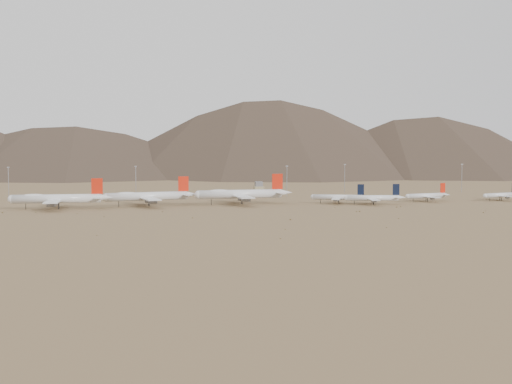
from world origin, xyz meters
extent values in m
plane|color=#91704B|center=(0.00, 0.00, 0.00)|extent=(3000.00, 3000.00, 0.00)
cylinder|color=silver|center=(-125.89, 25.28, 7.00)|extent=(57.73, 7.69, 5.95)
sphere|color=silver|center=(-154.66, 26.15, 7.00)|extent=(5.83, 5.83, 5.83)
cone|color=silver|center=(-93.66, 24.31, 7.45)|extent=(10.52, 5.67, 5.35)
cube|color=silver|center=(-127.04, 25.32, 6.11)|extent=(10.80, 53.03, 0.74)
cube|color=silver|center=(-98.26, 24.45, 7.60)|extent=(5.79, 20.20, 0.36)
cube|color=red|center=(-99.41, 24.48, 15.26)|extent=(7.50, 0.76, 10.56)
cylinder|color=black|center=(-146.03, 25.89, 2.02)|extent=(0.38, 0.38, 4.03)
cylinder|color=black|center=(-124.69, 26.74, 2.02)|extent=(0.48, 0.48, 4.03)
cylinder|color=black|center=(-124.78, 23.76, 2.02)|extent=(0.48, 0.48, 4.03)
ellipsoid|color=silver|center=(-140.85, 25.74, 8.64)|extent=(18.55, 5.02, 3.57)
cylinder|color=slate|center=(-126.72, 35.87, 4.64)|extent=(5.84, 2.85, 2.68)
cylinder|color=slate|center=(-127.36, 14.77, 4.64)|extent=(5.84, 2.85, 2.68)
cylinder|color=slate|center=(-126.43, 45.37, 4.64)|extent=(5.84, 2.85, 2.68)
cylinder|color=slate|center=(-127.64, 5.27, 4.64)|extent=(5.84, 2.85, 2.68)
cylinder|color=silver|center=(-65.58, 36.53, 6.99)|extent=(57.41, 17.61, 5.93)
sphere|color=silver|center=(-93.68, 30.63, 6.99)|extent=(5.81, 5.81, 5.81)
cone|color=silver|center=(-34.11, 43.14, 7.43)|extent=(11.21, 7.35, 5.34)
cube|color=silver|center=(-66.71, 36.29, 6.10)|extent=(19.81, 53.40, 0.74)
cube|color=silver|center=(-38.61, 42.19, 7.58)|extent=(9.17, 20.64, 0.36)
cube|color=red|center=(-39.73, 41.96, 15.22)|extent=(7.42, 2.06, 10.53)
cylinder|color=black|center=(-85.25, 32.40, 2.01)|extent=(0.38, 0.38, 4.02)
cylinder|color=black|center=(-64.76, 38.22, 2.01)|extent=(0.48, 0.48, 4.02)
cylinder|color=black|center=(-64.15, 35.31, 2.01)|extent=(0.48, 0.48, 4.02)
ellipsoid|color=silver|center=(-80.19, 33.46, 8.62)|extent=(18.90, 8.13, 3.56)
cylinder|color=slate|center=(-68.87, 46.59, 4.63)|extent=(6.17, 3.79, 2.67)
cylinder|color=slate|center=(-64.54, 25.99, 4.63)|extent=(6.17, 3.79, 2.67)
cylinder|color=slate|center=(-70.82, 55.87, 4.63)|extent=(6.17, 3.79, 2.67)
cylinder|color=slate|center=(-62.60, 16.72, 4.63)|extent=(6.17, 3.79, 2.67)
cylinder|color=silver|center=(1.06, 40.07, 7.43)|extent=(61.37, 11.21, 6.31)
sphere|color=silver|center=(-29.37, 37.61, 7.43)|extent=(6.18, 6.18, 6.18)
cone|color=silver|center=(35.14, 42.83, 7.90)|extent=(11.41, 6.55, 5.68)
cube|color=silver|center=(-0.16, 39.97, 6.48)|extent=(14.25, 56.57, 0.79)
cube|color=silver|center=(30.27, 42.43, 8.06)|extent=(7.19, 21.64, 0.38)
cube|color=red|center=(29.05, 42.33, 16.18)|extent=(7.96, 1.21, 11.19)
cylinder|color=black|center=(-20.24, 38.35, 2.14)|extent=(0.41, 0.41, 4.27)
cylinder|color=black|center=(2.15, 41.74, 2.14)|extent=(0.51, 0.51, 4.27)
cylinder|color=black|center=(2.40, 38.59, 2.14)|extent=(0.51, 0.51, 4.27)
ellipsoid|color=silver|center=(-14.77, 38.79, 9.16)|extent=(19.86, 6.29, 3.79)
cylinder|color=slate|center=(-1.06, 51.13, 4.92)|extent=(6.31, 3.32, 2.84)
cylinder|color=slate|center=(0.74, 28.81, 4.92)|extent=(6.31, 3.32, 2.84)
cylinder|color=slate|center=(-1.87, 61.17, 4.92)|extent=(6.31, 3.32, 2.84)
cylinder|color=slate|center=(1.55, 18.77, 4.92)|extent=(6.31, 3.32, 2.84)
cylinder|color=silver|center=(72.21, 32.89, 4.64)|extent=(35.14, 16.47, 3.92)
sphere|color=silver|center=(55.34, 39.29, 4.64)|extent=(3.84, 3.84, 3.84)
cone|color=silver|center=(91.11, 25.72, 4.94)|extent=(7.33, 5.60, 3.53)
cube|color=silver|center=(71.54, 33.15, 4.05)|extent=(16.37, 30.98, 0.49)
cube|color=silver|center=(88.41, 26.74, 5.03)|extent=(7.21, 12.15, 0.24)
cube|color=black|center=(87.74, 27.00, 10.47)|extent=(4.51, 1.99, 7.74)
cylinder|color=black|center=(60.40, 37.37, 1.34)|extent=(0.41, 0.41, 2.68)
cylinder|color=black|center=(73.24, 33.55, 1.34)|extent=(0.52, 0.52, 2.68)
cylinder|color=black|center=(72.54, 31.72, 1.34)|extent=(0.52, 0.52, 2.68)
cylinder|color=slate|center=(74.61, 41.25, 3.08)|extent=(4.00, 2.93, 1.76)
cylinder|color=slate|center=(68.47, 25.04, 3.08)|extent=(4.00, 2.93, 1.76)
cylinder|color=silver|center=(94.16, 19.99, 4.80)|extent=(37.52, 9.02, 4.05)
sphere|color=silver|center=(75.67, 22.50, 4.80)|extent=(3.97, 3.97, 3.97)
cone|color=silver|center=(114.87, 17.19, 5.10)|extent=(7.15, 4.52, 3.65)
cube|color=silver|center=(93.42, 20.09, 4.19)|extent=(10.21, 32.50, 0.51)
cube|color=silver|center=(111.91, 17.59, 5.20)|extent=(4.96, 12.50, 0.24)
cube|color=black|center=(111.17, 17.69, 10.82)|extent=(4.86, 1.01, 8.00)
cylinder|color=black|center=(81.22, 21.75, 1.39)|extent=(0.43, 0.43, 2.77)
cylinder|color=black|center=(95.04, 20.90, 1.39)|extent=(0.53, 0.53, 2.77)
cylinder|color=black|center=(94.76, 18.89, 1.39)|extent=(0.53, 0.53, 2.77)
cylinder|color=slate|center=(94.62, 28.97, 3.19)|extent=(3.94, 2.31, 1.82)
cylinder|color=slate|center=(92.22, 11.22, 3.19)|extent=(3.94, 2.31, 1.82)
cylinder|color=silver|center=(143.29, 37.68, 4.44)|extent=(34.32, 12.60, 3.75)
sphere|color=silver|center=(126.61, 33.19, 4.44)|extent=(3.67, 3.67, 3.67)
cone|color=silver|center=(161.96, 42.71, 4.72)|extent=(6.88, 4.88, 3.37)
cube|color=silver|center=(142.62, 37.50, 3.88)|extent=(13.04, 30.02, 0.47)
cube|color=silver|center=(159.29, 41.99, 4.82)|extent=(5.93, 11.67, 0.22)
cube|color=red|center=(158.62, 41.81, 10.02)|extent=(4.42, 1.49, 7.40)
cylinder|color=black|center=(131.61, 34.53, 1.28)|extent=(0.39, 0.39, 2.57)
cylinder|color=black|center=(143.71, 38.76, 1.28)|extent=(0.49, 0.49, 2.57)
cylinder|color=black|center=(144.20, 36.95, 1.28)|extent=(0.49, 0.49, 2.57)
cylinder|color=slate|center=(140.46, 45.50, 2.95)|extent=(3.77, 2.53, 1.69)
cylinder|color=slate|center=(144.77, 29.50, 2.95)|extent=(3.77, 2.53, 1.69)
cylinder|color=silver|center=(203.74, 36.70, 4.18)|extent=(31.93, 13.84, 3.53)
sphere|color=silver|center=(188.34, 31.45, 4.18)|extent=(3.46, 3.46, 3.46)
cube|color=silver|center=(203.12, 36.49, 3.65)|extent=(13.92, 28.07, 0.44)
cylinder|color=black|center=(192.96, 33.02, 1.21)|extent=(0.37, 0.37, 2.42)
cylinder|color=black|center=(204.07, 37.74, 1.21)|extent=(0.46, 0.46, 2.42)
cylinder|color=black|center=(204.64, 36.07, 1.21)|extent=(0.46, 0.46, 2.42)
cylinder|color=slate|center=(200.60, 43.88, 2.78)|extent=(3.59, 2.55, 1.59)
cylinder|color=slate|center=(205.64, 29.10, 2.78)|extent=(3.59, 2.55, 1.59)
cube|color=tan|center=(30.00, 120.00, 4.00)|extent=(8.00, 8.00, 8.00)
cube|color=slate|center=(30.00, 120.00, 10.00)|extent=(6.00, 6.00, 4.00)
cylinder|color=gray|center=(-170.39, 117.19, 12.50)|extent=(0.50, 0.50, 25.00)
cube|color=gray|center=(-170.39, 117.19, 25.30)|extent=(2.00, 0.60, 0.80)
cylinder|color=gray|center=(-71.80, 121.08, 12.50)|extent=(0.50, 0.50, 25.00)
cube|color=gray|center=(-71.80, 121.08, 25.30)|extent=(2.00, 0.60, 0.80)
cylinder|color=gray|center=(50.83, 105.20, 12.50)|extent=(0.50, 0.50, 25.00)
cube|color=gray|center=(50.83, 105.20, 25.30)|extent=(2.00, 0.60, 0.80)
cylinder|color=gray|center=(112.24, 141.87, 12.50)|extent=(0.50, 0.50, 25.00)
cube|color=gray|center=(112.24, 141.87, 25.30)|extent=(2.00, 0.60, 0.80)
cylinder|color=gray|center=(217.31, 127.32, 12.50)|extent=(0.50, 0.50, 25.00)
cube|color=gray|center=(217.31, 127.32, 25.30)|extent=(2.00, 0.60, 0.80)
ellipsoid|color=brown|center=(106.76, -2.35, 0.31)|extent=(0.73, 0.73, 0.62)
ellipsoid|color=brown|center=(-1.11, -114.15, 0.18)|extent=(0.64, 0.64, 0.36)
ellipsoid|color=brown|center=(76.27, -74.17, 0.25)|extent=(0.58, 0.58, 0.50)
ellipsoid|color=brown|center=(65.26, -30.53, 0.26)|extent=(0.82, 0.82, 0.51)
ellipsoid|color=brown|center=(-57.60, -8.04, 0.28)|extent=(0.63, 0.63, 0.55)
ellipsoid|color=brown|center=(-93.54, -32.57, 0.20)|extent=(0.60, 0.60, 0.41)
ellipsoid|color=brown|center=(12.30, -69.31, 0.36)|extent=(1.10, 1.10, 0.71)
ellipsoid|color=brown|center=(-157.46, 4.21, 0.38)|extent=(1.04, 1.04, 0.75)
ellipsoid|color=brown|center=(52.70, -115.98, 0.25)|extent=(0.57, 0.57, 0.50)
ellipsoid|color=brown|center=(149.52, -40.79, 0.13)|extent=(0.52, 0.52, 0.26)
ellipsoid|color=brown|center=(-136.97, 3.38, 0.19)|extent=(0.69, 0.69, 0.37)
ellipsoid|color=brown|center=(60.35, 0.83, 0.24)|extent=(0.62, 0.62, 0.49)
ellipsoid|color=brown|center=(-110.65, -9.77, 0.15)|extent=(0.52, 0.52, 0.29)
ellipsoid|color=brown|center=(-11.22, -148.09, 0.22)|extent=(0.76, 0.76, 0.44)
ellipsoid|color=brown|center=(67.78, -29.23, 0.30)|extent=(1.06, 1.06, 0.59)
ellipsoid|color=brown|center=(-42.29, -50.41, 0.28)|extent=(0.65, 0.65, 0.57)
ellipsoid|color=brown|center=(102.95, -4.27, 0.26)|extent=(1.03, 1.03, 0.52)
ellipsoid|color=brown|center=(141.65, -52.62, 0.32)|extent=(0.91, 0.91, 0.63)
ellipsoid|color=brown|center=(-94.84, -120.75, 0.20)|extent=(0.52, 0.52, 0.39)
camera|label=1|loc=(-82.43, -466.19, 43.99)|focal=50.00mm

